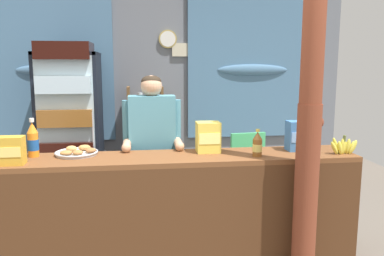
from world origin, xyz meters
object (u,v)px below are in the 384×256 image
(soda_bottle_orange_soda, at_px, (33,140))
(shopkeeper, at_px, (152,138))
(plastic_lawn_chair, at_px, (243,161))
(stall_counter, at_px, (183,202))
(snack_box_instant_noodle, at_px, (208,137))
(snack_box_choco_powder, at_px, (11,151))
(soda_bottle_iced_tea, at_px, (257,145))
(timber_post, at_px, (310,112))
(bottle_shelf_rack, at_px, (146,135))
(pastry_tray, at_px, (77,152))
(banana_bunch, at_px, (344,147))
(drink_fridge, at_px, (70,114))
(snack_box_biscuit, at_px, (297,136))

(soda_bottle_orange_soda, bearing_deg, shopkeeper, 18.72)
(plastic_lawn_chair, bearing_deg, stall_counter, -121.28)
(snack_box_instant_noodle, bearing_deg, snack_box_choco_powder, -171.37)
(snack_box_choco_powder, bearing_deg, soda_bottle_iced_tea, 0.90)
(timber_post, distance_m, soda_bottle_orange_soda, 2.15)
(bottle_shelf_rack, distance_m, shopkeeper, 1.74)
(snack_box_choco_powder, distance_m, pastry_tray, 0.50)
(stall_counter, xyz_separation_m, soda_bottle_iced_tea, (0.60, 0.01, 0.45))
(stall_counter, relative_size, banana_bunch, 10.78)
(soda_bottle_orange_soda, distance_m, soda_bottle_iced_tea, 1.79)
(bottle_shelf_rack, xyz_separation_m, soda_bottle_iced_tea, (0.86, -2.26, 0.30))
(plastic_lawn_chair, distance_m, soda_bottle_orange_soda, 2.47)
(soda_bottle_orange_soda, xyz_separation_m, pastry_tray, (0.33, 0.02, -0.11))
(plastic_lawn_chair, bearing_deg, drink_fridge, 167.59)
(timber_post, height_order, banana_bunch, timber_post)
(bottle_shelf_rack, xyz_separation_m, plastic_lawn_chair, (1.15, -0.80, -0.21))
(shopkeeper, bearing_deg, plastic_lawn_chair, 39.73)
(snack_box_choco_powder, bearing_deg, stall_counter, 1.05)
(stall_counter, xyz_separation_m, pastry_tray, (-0.84, 0.24, 0.38))
(drink_fridge, height_order, snack_box_instant_noodle, drink_fridge)
(stall_counter, distance_m, soda_bottle_iced_tea, 0.75)
(drink_fridge, xyz_separation_m, shopkeeper, (0.96, -1.38, -0.07))
(bottle_shelf_rack, bearing_deg, snack_box_instant_noodle, -76.44)
(bottle_shelf_rack, relative_size, soda_bottle_orange_soda, 4.35)
(drink_fridge, bearing_deg, bottle_shelf_rack, 20.38)
(drink_fridge, xyz_separation_m, snack_box_biscuit, (2.19, -1.75, -0.00))
(drink_fridge, distance_m, soda_bottle_orange_soda, 1.70)
(timber_post, relative_size, banana_bunch, 10.23)
(bottle_shelf_rack, xyz_separation_m, shopkeeper, (0.04, -1.72, 0.27))
(timber_post, height_order, snack_box_choco_powder, timber_post)
(drink_fridge, distance_m, soda_bottle_iced_tea, 2.62)
(stall_counter, distance_m, soda_bottle_orange_soda, 1.29)
(timber_post, bearing_deg, snack_box_instant_noodle, 143.49)
(plastic_lawn_chair, relative_size, shopkeeper, 0.56)
(drink_fridge, distance_m, snack_box_biscuit, 2.80)
(drink_fridge, height_order, shopkeeper, drink_fridge)
(bottle_shelf_rack, height_order, snack_box_biscuit, bottle_shelf_rack)
(soda_bottle_iced_tea, bearing_deg, timber_post, -44.64)
(banana_bunch, bearing_deg, drink_fridge, 142.50)
(stall_counter, distance_m, plastic_lawn_chair, 1.71)
(bottle_shelf_rack, xyz_separation_m, banana_bunch, (1.59, -2.27, 0.27))
(plastic_lawn_chair, distance_m, shopkeeper, 1.52)
(plastic_lawn_chair, relative_size, snack_box_instant_noodle, 3.38)
(drink_fridge, distance_m, shopkeeper, 1.68)
(drink_fridge, bearing_deg, plastic_lawn_chair, -12.41)
(timber_post, distance_m, snack_box_biscuit, 0.53)
(timber_post, height_order, snack_box_instant_noodle, timber_post)
(soda_bottle_iced_tea, relative_size, snack_box_choco_powder, 1.05)
(soda_bottle_orange_soda, bearing_deg, pastry_tray, 3.78)
(drink_fridge, bearing_deg, stall_counter, -58.38)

